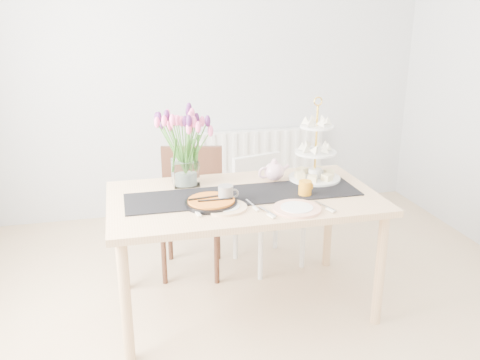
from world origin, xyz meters
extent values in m
plane|color=tan|center=(0.00, 0.00, 0.00)|extent=(4.50, 4.50, 0.00)
plane|color=#B9BBBE|center=(0.00, 2.25, 1.30)|extent=(4.00, 0.00, 4.00)
cube|color=white|center=(0.50, 2.19, 0.45)|extent=(1.20, 0.08, 0.60)
cube|color=tan|center=(-0.07, 0.55, 0.73)|extent=(1.60, 0.90, 0.04)
cylinder|color=tan|center=(-0.80, 0.17, 0.35)|extent=(0.06, 0.06, 0.71)
cylinder|color=tan|center=(0.66, 0.17, 0.35)|extent=(0.06, 0.06, 0.71)
cylinder|color=tan|center=(-0.80, 0.93, 0.35)|extent=(0.06, 0.06, 0.71)
cylinder|color=tan|center=(0.66, 0.93, 0.35)|extent=(0.06, 0.06, 0.71)
cube|color=#3C2016|center=(-0.32, 1.07, 0.45)|extent=(0.52, 0.52, 0.04)
cube|color=#3C2016|center=(-0.27, 1.26, 0.67)|extent=(0.43, 0.14, 0.41)
cylinder|color=#3C2016|center=(-0.53, 0.94, 0.21)|extent=(0.04, 0.04, 0.43)
cylinder|color=#3C2016|center=(-0.18, 0.86, 0.21)|extent=(0.04, 0.04, 0.43)
cylinder|color=#3C2016|center=(-0.45, 1.29, 0.21)|extent=(0.04, 0.04, 0.43)
cylinder|color=#3C2016|center=(-0.10, 1.21, 0.21)|extent=(0.04, 0.04, 0.43)
cube|color=white|center=(0.25, 1.06, 0.40)|extent=(0.49, 0.49, 0.04)
cube|color=white|center=(0.20, 1.23, 0.61)|extent=(0.39, 0.15, 0.37)
cylinder|color=white|center=(0.13, 0.83, 0.19)|extent=(0.04, 0.04, 0.38)
cylinder|color=white|center=(0.47, 0.93, 0.19)|extent=(0.04, 0.04, 0.38)
cylinder|color=white|center=(0.03, 1.18, 0.19)|extent=(0.04, 0.04, 0.38)
cylinder|color=white|center=(0.37, 1.28, 0.19)|extent=(0.04, 0.04, 0.38)
cube|color=black|center=(-0.07, 0.55, 0.75)|extent=(1.40, 0.35, 0.01)
cube|color=silver|center=(-0.38, 0.83, 0.83)|extent=(0.16, 0.16, 0.16)
cylinder|color=gold|center=(0.45, 0.71, 1.00)|extent=(0.01, 0.01, 0.49)
cylinder|color=white|center=(0.45, 0.71, 0.77)|extent=(0.33, 0.33, 0.01)
cylinder|color=white|center=(0.45, 0.71, 0.94)|extent=(0.27, 0.27, 0.01)
cylinder|color=white|center=(0.45, 0.71, 1.11)|extent=(0.21, 0.21, 0.01)
cylinder|color=silver|center=(0.44, 0.70, 0.79)|extent=(0.10, 0.10, 0.08)
cylinder|color=black|center=(-0.29, 0.43, 0.76)|extent=(0.30, 0.30, 0.03)
cylinder|color=orange|center=(-0.29, 0.43, 0.78)|extent=(0.27, 0.27, 0.01)
cylinder|color=slate|center=(-0.20, 0.45, 0.80)|extent=(0.09, 0.09, 0.10)
cylinder|color=orange|center=(0.28, 0.46, 0.80)|extent=(0.10, 0.10, 0.09)
cylinder|color=white|center=(-0.22, 0.37, 0.76)|extent=(0.28, 0.28, 0.01)
cylinder|color=white|center=(0.16, 0.25, 0.76)|extent=(0.34, 0.34, 0.01)
camera|label=1|loc=(-0.76, -2.21, 1.81)|focal=38.00mm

